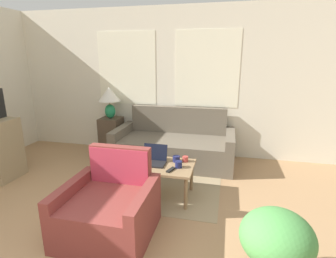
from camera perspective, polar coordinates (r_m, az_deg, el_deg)
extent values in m
cube|color=silver|center=(4.79, 0.55, 9.98)|extent=(6.85, 0.05, 2.60)
cube|color=white|center=(4.99, -8.98, 12.89)|extent=(1.10, 0.01, 1.30)
cube|color=white|center=(4.65, 8.45, 12.75)|extent=(1.10, 0.01, 1.30)
cube|color=#9E8966|center=(4.02, 0.52, -10.34)|extent=(1.50, 2.03, 0.01)
cube|color=#665B4C|center=(4.47, 1.20, -4.73)|extent=(1.71, 0.92, 0.43)
cube|color=#665B4C|center=(4.77, 2.21, -0.47)|extent=(1.71, 0.12, 0.90)
cube|color=#665B4C|center=(4.71, -9.89, -2.93)|extent=(0.14, 0.92, 0.58)
cube|color=#665B4C|center=(4.36, 13.23, -4.63)|extent=(0.14, 0.92, 0.58)
cube|color=brown|center=(2.82, -12.91, -18.06)|extent=(0.68, 0.82, 0.42)
cube|color=brown|center=(3.01, -10.12, -11.20)|extent=(0.68, 0.10, 0.83)
cube|color=brown|center=(2.97, -20.01, -15.53)|extent=(0.10, 0.82, 0.54)
cube|color=brown|center=(2.66, -5.04, -18.41)|extent=(0.10, 0.82, 0.54)
cube|color=#B23347|center=(2.92, -10.64, -9.91)|extent=(0.66, 0.01, 0.60)
cube|color=#4C3D2D|center=(5.05, -12.18, -1.31)|extent=(0.38, 0.38, 0.66)
ellipsoid|color=#1E8451|center=(4.94, -12.48, 3.81)|extent=(0.19, 0.19, 0.26)
cylinder|color=tan|center=(4.91, -12.58, 5.63)|extent=(0.02, 0.02, 0.06)
cone|color=white|center=(4.89, -12.69, 7.41)|extent=(0.39, 0.39, 0.25)
cube|color=#8E704C|center=(3.34, -1.61, -7.99)|extent=(0.83, 0.58, 0.03)
cylinder|color=#8E704C|center=(3.34, -8.88, -12.36)|extent=(0.04, 0.04, 0.41)
cylinder|color=#8E704C|center=(3.16, 3.90, -13.88)|extent=(0.04, 0.04, 0.41)
cylinder|color=#8E704C|center=(3.74, -6.14, -9.11)|extent=(0.04, 0.04, 0.41)
cylinder|color=#8E704C|center=(3.58, 5.16, -10.22)|extent=(0.04, 0.04, 0.41)
cube|color=black|center=(3.34, -3.35, -7.55)|extent=(0.31, 0.21, 0.02)
cube|color=black|center=(3.42, -2.75, -5.00)|extent=(0.31, 0.07, 0.21)
cylinder|color=#191E4C|center=(3.41, 1.81, -6.51)|extent=(0.09, 0.09, 0.08)
cylinder|color=#191E4C|center=(3.24, 2.31, -7.69)|extent=(0.09, 0.09, 0.08)
cylinder|color=#B23D38|center=(3.42, 3.78, -6.53)|extent=(0.08, 0.08, 0.07)
cube|color=black|center=(3.17, 0.60, -8.86)|extent=(0.09, 0.16, 0.02)
ellipsoid|color=#4C9347|center=(2.26, 22.58, -20.95)|extent=(0.55, 0.55, 0.41)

